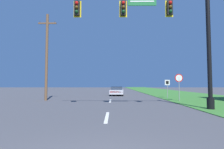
% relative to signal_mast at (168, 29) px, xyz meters
% --- Properties ---
extents(grass_verge_right, '(10.00, 110.00, 0.04)m').
position_rel_signal_mast_xyz_m(grass_verge_right, '(6.67, 21.48, -5.12)').
color(grass_verge_right, '#38752D').
rests_on(grass_verge_right, ground).
extents(road_center_line, '(0.16, 34.80, 0.01)m').
position_rel_signal_mast_xyz_m(road_center_line, '(-3.83, 13.48, -5.14)').
color(road_center_line, silver).
rests_on(road_center_line, ground).
extents(signal_mast, '(9.71, 0.47, 8.19)m').
position_rel_signal_mast_xyz_m(signal_mast, '(0.00, 0.00, 0.00)').
color(signal_mast, black).
rests_on(signal_mast, grass_verge_right).
extents(car_ahead, '(2.05, 4.56, 1.19)m').
position_rel_signal_mast_xyz_m(car_ahead, '(-3.05, 14.02, -4.54)').
color(car_ahead, black).
rests_on(car_ahead, ground).
extents(stop_sign, '(0.76, 0.07, 2.50)m').
position_rel_signal_mast_xyz_m(stop_sign, '(2.59, 5.30, -3.28)').
color(stop_sign, gray).
rests_on(stop_sign, grass_verge_right).
extents(route_sign_post, '(0.55, 0.06, 2.03)m').
position_rel_signal_mast_xyz_m(route_sign_post, '(2.52, 8.65, -3.61)').
color(route_sign_post, gray).
rests_on(route_sign_post, grass_verge_right).
extents(utility_pole_near, '(1.80, 0.26, 8.54)m').
position_rel_signal_mast_xyz_m(utility_pole_near, '(-10.11, 5.92, -0.72)').
color(utility_pole_near, brown).
rests_on(utility_pole_near, ground).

